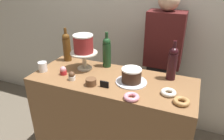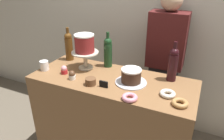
{
  "view_description": "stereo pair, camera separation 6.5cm",
  "coord_description": "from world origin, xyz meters",
  "px_view_note": "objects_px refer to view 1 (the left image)",
  "views": [
    {
      "loc": [
        0.59,
        -1.43,
        1.75
      ],
      "look_at": [
        0.0,
        0.0,
        1.01
      ],
      "focal_mm": 33.86,
      "sensor_mm": 36.0,
      "label": 1
    },
    {
      "loc": [
        0.65,
        -1.4,
        1.75
      ],
      "look_at": [
        0.0,
        0.0,
        1.01
      ],
      "focal_mm": 33.86,
      "sensor_mm": 36.0,
      "label": 2
    }
  ],
  "objects_px": {
    "coffee_cup_ceramic": "(43,67)",
    "cake_stand_pedestal": "(84,58)",
    "chocolate_round_cake": "(131,75)",
    "donut_sugar": "(169,92)",
    "wine_bottle_amber": "(67,46)",
    "donut_pink": "(131,97)",
    "wine_bottle_green": "(107,52)",
    "cookie_stack": "(91,82)",
    "price_sign_chalkboard": "(104,84)",
    "donut_maple": "(181,101)",
    "cupcake_strawberry": "(63,71)",
    "cupcake_chocolate": "(72,76)",
    "wine_bottle_dark_red": "(172,63)",
    "white_layer_cake": "(83,44)",
    "barista_figure": "(162,66)"
  },
  "relations": [
    {
      "from": "cupcake_strawberry",
      "to": "price_sign_chalkboard",
      "type": "relative_size",
      "value": 1.06
    },
    {
      "from": "wine_bottle_green",
      "to": "cupcake_chocolate",
      "type": "distance_m",
      "value": 0.4
    },
    {
      "from": "wine_bottle_green",
      "to": "donut_pink",
      "type": "xyz_separation_m",
      "value": [
        0.38,
        -0.44,
        -0.13
      ]
    },
    {
      "from": "wine_bottle_dark_red",
      "to": "wine_bottle_green",
      "type": "distance_m",
      "value": 0.59
    },
    {
      "from": "wine_bottle_dark_red",
      "to": "cupcake_strawberry",
      "type": "height_order",
      "value": "wine_bottle_dark_red"
    },
    {
      "from": "donut_maple",
      "to": "wine_bottle_green",
      "type": "bearing_deg",
      "value": 152.66
    },
    {
      "from": "cake_stand_pedestal",
      "to": "coffee_cup_ceramic",
      "type": "bearing_deg",
      "value": -149.29
    },
    {
      "from": "price_sign_chalkboard",
      "to": "coffee_cup_ceramic",
      "type": "height_order",
      "value": "coffee_cup_ceramic"
    },
    {
      "from": "white_layer_cake",
      "to": "barista_figure",
      "type": "relative_size",
      "value": 0.11
    },
    {
      "from": "cupcake_chocolate",
      "to": "white_layer_cake",
      "type": "bearing_deg",
      "value": 92.41
    },
    {
      "from": "chocolate_round_cake",
      "to": "coffee_cup_ceramic",
      "type": "relative_size",
      "value": 1.87
    },
    {
      "from": "donut_pink",
      "to": "cookie_stack",
      "type": "relative_size",
      "value": 1.33
    },
    {
      "from": "wine_bottle_dark_red",
      "to": "donut_sugar",
      "type": "distance_m",
      "value": 0.28
    },
    {
      "from": "wine_bottle_green",
      "to": "coffee_cup_ceramic",
      "type": "xyz_separation_m",
      "value": [
        -0.48,
        -0.31,
        -0.1
      ]
    },
    {
      "from": "chocolate_round_cake",
      "to": "cupcake_strawberry",
      "type": "xyz_separation_m",
      "value": [
        -0.58,
        -0.08,
        -0.03
      ]
    },
    {
      "from": "wine_bottle_amber",
      "to": "chocolate_round_cake",
      "type": "bearing_deg",
      "value": -15.43
    },
    {
      "from": "white_layer_cake",
      "to": "wine_bottle_amber",
      "type": "bearing_deg",
      "value": 156.57
    },
    {
      "from": "cupcake_strawberry",
      "to": "price_sign_chalkboard",
      "type": "xyz_separation_m",
      "value": [
        0.41,
        -0.07,
        -0.01
      ]
    },
    {
      "from": "cake_stand_pedestal",
      "to": "wine_bottle_green",
      "type": "distance_m",
      "value": 0.21
    },
    {
      "from": "wine_bottle_amber",
      "to": "price_sign_chalkboard",
      "type": "xyz_separation_m",
      "value": [
        0.56,
        -0.35,
        -0.12
      ]
    },
    {
      "from": "wine_bottle_dark_red",
      "to": "donut_pink",
      "type": "distance_m",
      "value": 0.48
    },
    {
      "from": "white_layer_cake",
      "to": "cookie_stack",
      "type": "xyz_separation_m",
      "value": [
        0.19,
        -0.25,
        -0.21
      ]
    },
    {
      "from": "donut_pink",
      "to": "price_sign_chalkboard",
      "type": "distance_m",
      "value": 0.25
    },
    {
      "from": "barista_figure",
      "to": "wine_bottle_dark_red",
      "type": "bearing_deg",
      "value": -72.33
    },
    {
      "from": "cupcake_strawberry",
      "to": "cake_stand_pedestal",
      "type": "bearing_deg",
      "value": 57.66
    },
    {
      "from": "donut_pink",
      "to": "wine_bottle_green",
      "type": "bearing_deg",
      "value": 130.77
    },
    {
      "from": "wine_bottle_amber",
      "to": "coffee_cup_ceramic",
      "type": "relative_size",
      "value": 3.83
    },
    {
      "from": "wine_bottle_green",
      "to": "cupcake_chocolate",
      "type": "relative_size",
      "value": 4.38
    },
    {
      "from": "cake_stand_pedestal",
      "to": "wine_bottle_dark_red",
      "type": "height_order",
      "value": "wine_bottle_dark_red"
    },
    {
      "from": "donut_maple",
      "to": "coffee_cup_ceramic",
      "type": "distance_m",
      "value": 1.19
    },
    {
      "from": "coffee_cup_ceramic",
      "to": "cupcake_strawberry",
      "type": "bearing_deg",
      "value": 3.57
    },
    {
      "from": "cake_stand_pedestal",
      "to": "donut_sugar",
      "type": "height_order",
      "value": "cake_stand_pedestal"
    },
    {
      "from": "chocolate_round_cake",
      "to": "donut_sugar",
      "type": "xyz_separation_m",
      "value": [
        0.3,
        -0.07,
        -0.05
      ]
    },
    {
      "from": "wine_bottle_dark_red",
      "to": "cupcake_strawberry",
      "type": "relative_size",
      "value": 4.38
    },
    {
      "from": "cake_stand_pedestal",
      "to": "cupcake_chocolate",
      "type": "bearing_deg",
      "value": -87.59
    },
    {
      "from": "white_layer_cake",
      "to": "wine_bottle_dark_red",
      "type": "distance_m",
      "value": 0.76
    },
    {
      "from": "donut_sugar",
      "to": "donut_maple",
      "type": "bearing_deg",
      "value": -40.65
    },
    {
      "from": "white_layer_cake",
      "to": "donut_sugar",
      "type": "xyz_separation_m",
      "value": [
        0.77,
        -0.16,
        -0.22
      ]
    },
    {
      "from": "chocolate_round_cake",
      "to": "cake_stand_pedestal",
      "type": "bearing_deg",
      "value": 169.12
    },
    {
      "from": "chocolate_round_cake",
      "to": "donut_sugar",
      "type": "height_order",
      "value": "chocolate_round_cake"
    },
    {
      "from": "wine_bottle_amber",
      "to": "donut_sugar",
      "type": "distance_m",
      "value": 1.07
    },
    {
      "from": "coffee_cup_ceramic",
      "to": "cake_stand_pedestal",
      "type": "bearing_deg",
      "value": 30.71
    },
    {
      "from": "wine_bottle_dark_red",
      "to": "white_layer_cake",
      "type": "bearing_deg",
      "value": -172.68
    },
    {
      "from": "wine_bottle_green",
      "to": "coffee_cup_ceramic",
      "type": "relative_size",
      "value": 3.83
    },
    {
      "from": "wine_bottle_dark_red",
      "to": "donut_sugar",
      "type": "bearing_deg",
      "value": -84.62
    },
    {
      "from": "chocolate_round_cake",
      "to": "wine_bottle_green",
      "type": "relative_size",
      "value": 0.49
    },
    {
      "from": "wine_bottle_amber",
      "to": "price_sign_chalkboard",
      "type": "distance_m",
      "value": 0.67
    },
    {
      "from": "donut_sugar",
      "to": "cookie_stack",
      "type": "relative_size",
      "value": 1.33
    },
    {
      "from": "donut_maple",
      "to": "price_sign_chalkboard",
      "type": "xyz_separation_m",
      "value": [
        -0.57,
        -0.0,
        0.01
      ]
    },
    {
      "from": "cupcake_chocolate",
      "to": "donut_pink",
      "type": "height_order",
      "value": "cupcake_chocolate"
    }
  ]
}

